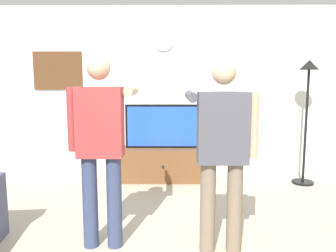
{
  "coord_description": "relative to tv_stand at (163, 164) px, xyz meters",
  "views": [
    {
      "loc": [
        -0.01,
        -2.55,
        1.58
      ],
      "look_at": [
        -0.04,
        1.2,
        1.05
      ],
      "focal_mm": 36.29,
      "sensor_mm": 36.0,
      "label": 1
    }
  ],
  "objects": [
    {
      "name": "tv_stand",
      "position": [
        0.0,
        0.0,
        0.0
      ],
      "size": [
        1.28,
        0.49,
        0.51
      ],
      "color": "brown",
      "rests_on": "ground_plane"
    },
    {
      "name": "television",
      "position": [
        0.0,
        0.05,
        0.59
      ],
      "size": [
        1.16,
        0.07,
        0.67
      ],
      "color": "black",
      "rests_on": "tv_stand"
    },
    {
      "name": "back_wall",
      "position": [
        0.12,
        0.35,
        1.1
      ],
      "size": [
        6.4,
        0.1,
        2.7
      ],
      "primitive_type": "cube",
      "color": "silver",
      "rests_on": "ground_plane"
    },
    {
      "name": "person_standing_nearer_couch",
      "position": [
        0.57,
        -2.19,
        0.73
      ],
      "size": [
        0.62,
        0.78,
        1.73
      ],
      "color": "#7A6B56",
      "rests_on": "ground_plane"
    },
    {
      "name": "wall_clock",
      "position": [
        0.0,
        0.29,
        1.91
      ],
      "size": [
        0.31,
        0.03,
        0.31
      ],
      "primitive_type": "cylinder",
      "rotation": [
        1.57,
        0.0,
        0.0
      ],
      "color": "white"
    },
    {
      "name": "person_standing_nearer_lamp",
      "position": [
        -0.52,
        -2.1,
        0.75
      ],
      "size": [
        0.59,
        0.78,
        1.77
      ],
      "color": "#384266",
      "rests_on": "ground_plane"
    },
    {
      "name": "framed_picture",
      "position": [
        -1.68,
        0.3,
        1.45
      ],
      "size": [
        0.77,
        0.04,
        0.59
      ],
      "primitive_type": "cube",
      "color": "brown"
    },
    {
      "name": "floor_lamp",
      "position": [
        2.12,
        -0.15,
        1.07
      ],
      "size": [
        0.32,
        0.32,
        1.84
      ],
      "color": "black",
      "rests_on": "ground_plane"
    }
  ]
}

